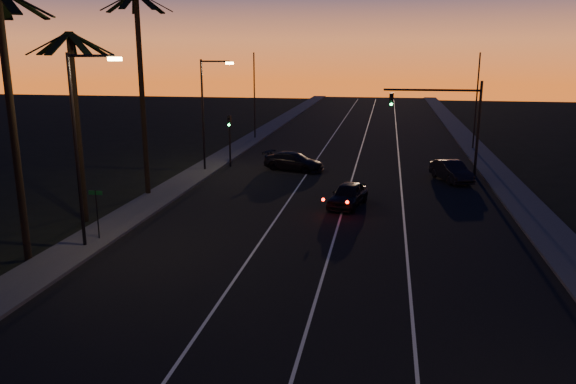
% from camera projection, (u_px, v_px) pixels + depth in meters
% --- Properties ---
extents(road, '(20.00, 170.00, 0.01)m').
position_uv_depth(road, '(336.00, 204.00, 34.27)').
color(road, black).
rests_on(road, ground).
extents(sidewalk_left, '(2.40, 170.00, 0.16)m').
position_uv_depth(sidewalk_left, '(163.00, 195.00, 36.14)').
color(sidewalk_left, '#393936').
rests_on(sidewalk_left, ground).
extents(sidewalk_right, '(2.40, 170.00, 0.16)m').
position_uv_depth(sidewalk_right, '(530.00, 211.00, 32.36)').
color(sidewalk_right, '#393936').
rests_on(sidewalk_right, ground).
extents(lane_stripe_left, '(0.12, 160.00, 0.01)m').
position_uv_depth(lane_stripe_left, '(288.00, 201.00, 34.77)').
color(lane_stripe_left, silver).
rests_on(lane_stripe_left, road).
extents(lane_stripe_mid, '(0.12, 160.00, 0.01)m').
position_uv_depth(lane_stripe_mid, '(344.00, 204.00, 34.18)').
color(lane_stripe_mid, silver).
rests_on(lane_stripe_mid, road).
extents(lane_stripe_right, '(0.12, 160.00, 0.01)m').
position_uv_depth(lane_stripe_right, '(403.00, 207.00, 33.59)').
color(lane_stripe_right, silver).
rests_on(lane_stripe_right, road).
extents(palm_near, '(4.25, 4.16, 11.53)m').
position_uv_depth(palm_near, '(10.00, 100.00, 23.22)').
color(palm_near, black).
rests_on(palm_near, ground).
extents(palm_mid, '(4.25, 4.16, 10.03)m').
position_uv_depth(palm_mid, '(76.00, 106.00, 29.25)').
color(palm_mid, black).
rests_on(palm_mid, ground).
extents(palm_far, '(4.25, 4.16, 12.53)m').
position_uv_depth(palm_far, '(141.00, 76.00, 34.49)').
color(palm_far, black).
rests_on(palm_far, ground).
extents(streetlight_left_near, '(2.55, 0.26, 9.00)m').
position_uv_depth(streetlight_left_near, '(81.00, 136.00, 25.23)').
color(streetlight_left_near, black).
rests_on(streetlight_left_near, ground).
extents(streetlight_left_far, '(2.55, 0.26, 8.50)m').
position_uv_depth(streetlight_left_far, '(207.00, 106.00, 42.49)').
color(streetlight_left_far, black).
rests_on(streetlight_left_far, ground).
extents(street_sign, '(0.70, 0.06, 2.60)m').
position_uv_depth(street_sign, '(97.00, 209.00, 27.09)').
color(street_sign, black).
rests_on(street_sign, ground).
extents(signal_mast, '(7.10, 0.41, 7.00)m').
position_uv_depth(signal_mast, '(446.00, 111.00, 41.46)').
color(signal_mast, black).
rests_on(signal_mast, ground).
extents(signal_post, '(0.28, 0.37, 4.20)m').
position_uv_depth(signal_post, '(230.00, 131.00, 44.71)').
color(signal_post, black).
rests_on(signal_post, ground).
extents(far_pole_left, '(0.14, 0.14, 9.00)m').
position_uv_depth(far_pole_left, '(254.00, 96.00, 58.92)').
color(far_pole_left, black).
rests_on(far_pole_left, ground).
extents(far_pole_right, '(0.14, 0.14, 9.00)m').
position_uv_depth(far_pole_right, '(476.00, 102.00, 52.35)').
color(far_pole_right, black).
rests_on(far_pole_right, ground).
extents(lead_car, '(2.61, 4.85, 1.41)m').
position_uv_depth(lead_car, '(348.00, 195.00, 33.56)').
color(lead_car, black).
rests_on(lead_car, road).
extents(right_car, '(2.94, 4.63, 1.44)m').
position_uv_depth(right_car, '(451.00, 171.00, 40.17)').
color(right_car, black).
rests_on(right_car, road).
extents(cross_car, '(5.21, 3.36, 1.40)m').
position_uv_depth(cross_car, '(294.00, 161.00, 43.86)').
color(cross_car, black).
rests_on(cross_car, road).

